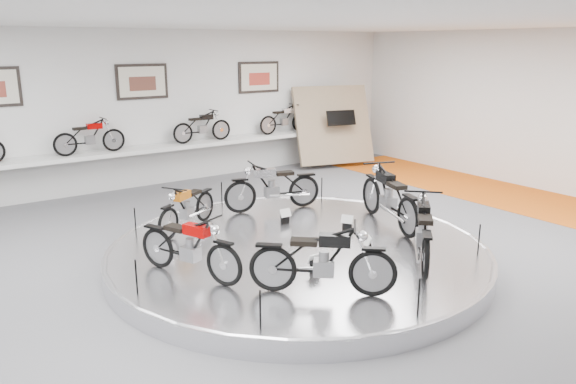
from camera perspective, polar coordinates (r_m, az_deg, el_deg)
floor at (r=9.45m, az=2.12°, el=-7.64°), size 16.00×16.00×0.00m
ceiling at (r=8.75m, az=2.37°, el=17.38°), size 16.00×16.00×0.00m
wall_back at (r=14.99m, az=-14.48°, el=8.14°), size 16.00×0.00×16.00m
wall_right at (r=15.11m, az=27.24°, el=7.04°), size 0.00×14.00×14.00m
orange_carpet_strip at (r=14.43m, az=24.09°, el=-1.01°), size 2.40×12.60×0.01m
dado_band at (r=15.20m, az=-14.10°, el=2.70°), size 15.68×0.04×1.10m
display_platform at (r=9.62m, az=1.03°, el=-6.26°), size 6.40×6.40×0.30m
platform_rim at (r=9.57m, az=1.04°, el=-5.59°), size 6.40×6.40×0.10m
shelf at (r=14.86m, az=-13.81°, el=4.22°), size 11.00×0.55×0.10m
poster_center at (r=14.90m, az=-14.59°, el=10.80°), size 1.35×0.06×0.88m
poster_right at (r=16.48m, az=-2.96°, el=11.57°), size 1.35×0.06×0.88m
display_panel at (r=17.17m, az=4.63°, el=6.81°), size 2.56×1.52×2.30m
shelf_bike_b at (r=14.32m, az=-19.50°, el=5.11°), size 1.22×0.43×0.73m
shelf_bike_c at (r=15.39m, az=-8.70°, el=6.40°), size 1.22×0.43×0.73m
shelf_bike_d at (r=16.77m, az=-0.39°, el=7.24°), size 1.22×0.43×0.73m
bike_a at (r=10.63m, az=10.23°, el=-0.41°), size 1.25×2.03×1.12m
bike_b at (r=11.45m, az=-1.57°, el=0.63°), size 1.83×1.04×1.02m
bike_c at (r=10.36m, az=-10.22°, el=-1.49°), size 1.56×1.24×0.88m
bike_d at (r=8.29m, az=-10.00°, el=-5.40°), size 1.14×1.71×0.95m
bike_e at (r=7.60m, az=3.52°, el=-6.85°), size 1.66×1.59×1.00m
bike_f at (r=8.94m, az=13.57°, el=-3.77°), size 1.69×1.69×1.04m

